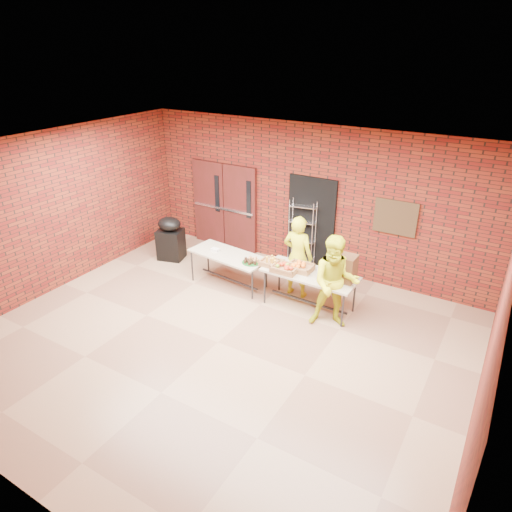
# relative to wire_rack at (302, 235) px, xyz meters

# --- Properties ---
(room) EXTENTS (8.08, 7.08, 3.28)m
(room) POSITION_rel_wire_rack_xyz_m (0.04, -3.32, 0.80)
(room) COLOR #866048
(room) RESTS_ON ground
(double_doors) EXTENTS (1.78, 0.12, 2.10)m
(double_doors) POSITION_rel_wire_rack_xyz_m (-2.15, 0.12, 0.25)
(double_doors) COLOR #451314
(double_doors) RESTS_ON room
(dark_doorway) EXTENTS (1.10, 0.06, 2.10)m
(dark_doorway) POSITION_rel_wire_rack_xyz_m (0.14, 0.14, 0.25)
(dark_doorway) COLOR black
(dark_doorway) RESTS_ON room
(bronze_plaque) EXTENTS (0.85, 0.04, 0.70)m
(bronze_plaque) POSITION_rel_wire_rack_xyz_m (1.94, 0.13, 0.75)
(bronze_plaque) COLOR #3B2617
(bronze_plaque) RESTS_ON room
(wire_rack) EXTENTS (0.61, 0.30, 1.60)m
(wire_rack) POSITION_rel_wire_rack_xyz_m (0.00, 0.00, 0.00)
(wire_rack) COLOR silver
(wire_rack) RESTS_ON room
(table_left) EXTENTS (1.76, 0.89, 0.70)m
(table_left) POSITION_rel_wire_rack_xyz_m (-0.96, -1.49, -0.16)
(table_left) COLOR tan
(table_left) RESTS_ON room
(table_right) EXTENTS (1.83, 0.81, 0.74)m
(table_right) POSITION_rel_wire_rack_xyz_m (0.88, -1.47, -0.12)
(table_right) COLOR tan
(table_right) RESTS_ON room
(basket_bananas) EXTENTS (0.42, 0.33, 0.13)m
(basket_bananas) POSITION_rel_wire_rack_xyz_m (0.10, -1.55, -0.00)
(basket_bananas) COLOR olive
(basket_bananas) RESTS_ON table_right
(basket_oranges) EXTENTS (0.47, 0.36, 0.15)m
(basket_oranges) POSITION_rel_wire_rack_xyz_m (0.67, -1.45, 0.01)
(basket_oranges) COLOR olive
(basket_oranges) RESTS_ON table_right
(basket_apples) EXTENTS (0.48, 0.38, 0.15)m
(basket_apples) POSITION_rel_wire_rack_xyz_m (0.45, -1.64, 0.01)
(basket_apples) COLOR olive
(basket_apples) RESTS_ON table_right
(muffin_tray) EXTENTS (0.38, 0.38, 0.09)m
(muffin_tray) POSITION_rel_wire_rack_xyz_m (-0.34, -1.58, -0.06)
(muffin_tray) COLOR #15511A
(muffin_tray) RESTS_ON table_left
(napkin_box) EXTENTS (0.17, 0.11, 0.06)m
(napkin_box) POSITION_rel_wire_rack_xyz_m (-1.29, -1.50, -0.08)
(napkin_box) COLOR silver
(napkin_box) RESTS_ON table_left
(coffee_dispenser) EXTENTS (0.38, 0.34, 0.50)m
(coffee_dispenser) POSITION_rel_wire_rack_xyz_m (1.53, -1.40, 0.19)
(coffee_dispenser) COLOR #53351C
(coffee_dispenser) RESTS_ON table_right
(cup_stack_front) EXTENTS (0.07, 0.07, 0.21)m
(cup_stack_front) POSITION_rel_wire_rack_xyz_m (1.12, -1.60, 0.05)
(cup_stack_front) COLOR silver
(cup_stack_front) RESTS_ON table_right
(cup_stack_mid) EXTENTS (0.08, 0.08, 0.25)m
(cup_stack_mid) POSITION_rel_wire_rack_xyz_m (1.25, -1.65, 0.07)
(cup_stack_mid) COLOR silver
(cup_stack_mid) RESTS_ON table_right
(cup_stack_back) EXTENTS (0.09, 0.09, 0.26)m
(cup_stack_back) POSITION_rel_wire_rack_xyz_m (1.17, -1.44, 0.07)
(cup_stack_back) COLOR silver
(cup_stack_back) RESTS_ON table_right
(covered_grill) EXTENTS (0.67, 0.61, 1.03)m
(covered_grill) POSITION_rel_wire_rack_xyz_m (-2.83, -1.14, -0.29)
(covered_grill) COLOR black
(covered_grill) RESTS_ON room
(volunteer_woman) EXTENTS (0.62, 0.41, 1.69)m
(volunteer_woman) POSITION_rel_wire_rack_xyz_m (0.45, -1.13, 0.04)
(volunteer_woman) COLOR #C8CE16
(volunteer_woman) RESTS_ON room
(volunteer_man) EXTENTS (1.03, 0.92, 1.74)m
(volunteer_man) POSITION_rel_wire_rack_xyz_m (1.51, -1.79, 0.07)
(volunteer_man) COLOR #C8CE16
(volunteer_man) RESTS_ON room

